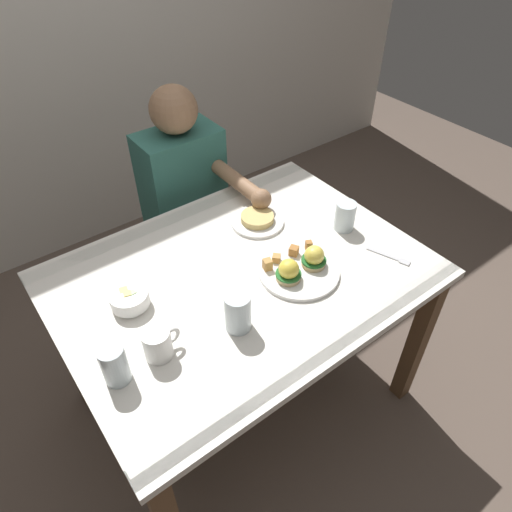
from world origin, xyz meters
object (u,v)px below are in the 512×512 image
object	(u,v)px
water_glass_near	(238,314)
water_glass_extra	(345,218)
eggs_benedict_plate	(299,268)
water_glass_far	(115,366)
diner_person	(188,198)
side_plate	(257,220)
fork	(391,257)
fruit_bowl	(129,299)
dining_table	(242,294)
coffee_mug	(158,343)

from	to	relation	value
water_glass_near	water_glass_extra	world-z (taller)	water_glass_near
eggs_benedict_plate	water_glass_extra	size ratio (longest dim) A/B	2.45
water_glass_near	water_glass_far	world-z (taller)	water_glass_near
water_glass_far	eggs_benedict_plate	bearing A→B (deg)	1.31
eggs_benedict_plate	diner_person	size ratio (longest dim) A/B	0.24
side_plate	fork	bearing A→B (deg)	-60.15
fruit_bowl	water_glass_near	world-z (taller)	water_glass_near
water_glass_far	side_plate	distance (m)	0.78
water_glass_extra	water_glass_far	bearing A→B (deg)	-174.01
fruit_bowl	water_glass_extra	bearing A→B (deg)	-8.51
water_glass_far	dining_table	bearing A→B (deg)	14.92
coffee_mug	water_glass_near	xyz separation A→B (m)	(0.23, -0.05, 0.00)
water_glass_far	water_glass_extra	bearing A→B (deg)	5.99
water_glass_extra	side_plate	xyz separation A→B (m)	(-0.24, 0.22, -0.03)
coffee_mug	water_glass_far	distance (m)	0.13
water_glass_near	diner_person	xyz separation A→B (m)	(0.29, 0.78, -0.14)
water_glass_extra	diner_person	bearing A→B (deg)	115.14
water_glass_extra	diner_person	size ratio (longest dim) A/B	0.10
side_plate	water_glass_far	bearing A→B (deg)	-155.89
water_glass_extra	fork	bearing A→B (deg)	-86.47
eggs_benedict_plate	fruit_bowl	bearing A→B (deg)	158.20
eggs_benedict_plate	coffee_mug	distance (m)	0.53
fruit_bowl	diner_person	xyz separation A→B (m)	(0.50, 0.52, -0.12)
water_glass_near	coffee_mug	bearing A→B (deg)	167.67
side_plate	dining_table	bearing A→B (deg)	-138.24
side_plate	coffee_mug	bearing A→B (deg)	-151.64
dining_table	water_glass_extra	xyz separation A→B (m)	(0.44, -0.03, 0.15)
water_glass_extra	side_plate	distance (m)	0.32
water_glass_near	water_glass_extra	distance (m)	0.60
fork	diner_person	xyz separation A→B (m)	(-0.31, 0.85, -0.09)
coffee_mug	fork	distance (m)	0.84
fork	diner_person	bearing A→B (deg)	110.07
coffee_mug	water_glass_extra	world-z (taller)	water_glass_extra
dining_table	fork	size ratio (longest dim) A/B	7.92
fruit_bowl	diner_person	distance (m)	0.73
dining_table	side_plate	xyz separation A→B (m)	(0.20, 0.18, 0.12)
eggs_benedict_plate	diner_person	bearing A→B (deg)	90.53
diner_person	coffee_mug	bearing A→B (deg)	-125.31
dining_table	side_plate	bearing A→B (deg)	41.76
coffee_mug	water_glass_far	world-z (taller)	water_glass_far
water_glass_near	water_glass_extra	bearing A→B (deg)	14.11
dining_table	fruit_bowl	distance (m)	0.40
coffee_mug	side_plate	distance (m)	0.66
water_glass_extra	side_plate	bearing A→B (deg)	137.37
water_glass_far	diner_person	bearing A→B (deg)	48.74
dining_table	water_glass_extra	world-z (taller)	water_glass_extra
diner_person	eggs_benedict_plate	bearing A→B (deg)	-89.47
water_glass_near	side_plate	world-z (taller)	water_glass_near
water_glass_near	water_glass_extra	size ratio (longest dim) A/B	1.16
coffee_mug	water_glass_near	world-z (taller)	water_glass_near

